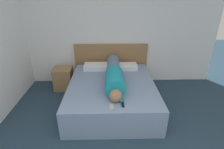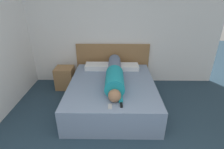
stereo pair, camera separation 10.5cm
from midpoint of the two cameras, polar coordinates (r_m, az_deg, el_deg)
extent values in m
cube|color=white|center=(4.30, 0.66, 13.93)|extent=(5.20, 0.06, 2.60)
cube|color=#7589A8|center=(3.60, 0.87, -6.33)|extent=(1.69, 1.95, 0.52)
cube|color=olive|center=(4.46, 0.89, 3.65)|extent=(1.81, 0.04, 1.01)
cube|color=olive|center=(4.39, -14.41, -1.00)|extent=(0.42, 0.40, 0.53)
sphere|color=#936B4C|center=(2.85, 1.90, -6.95)|extent=(0.22, 0.22, 0.22)
cylinder|color=teal|center=(3.18, 1.79, -2.05)|extent=(0.34, 0.69, 0.34)
cylinder|color=slate|center=(3.88, 1.62, 2.67)|extent=(0.28, 0.82, 0.28)
cylinder|color=teal|center=(2.94, 3.87, -7.64)|extent=(0.07, 0.22, 0.07)
cube|color=white|center=(4.11, -4.10, 2.67)|extent=(0.55, 0.33, 0.11)
cube|color=white|center=(4.11, 5.71, 2.55)|extent=(0.52, 0.33, 0.10)
cube|color=black|center=(2.83, 4.16, -9.70)|extent=(0.04, 0.15, 0.02)
cube|color=#B2B7BC|center=(2.78, 0.50, -10.39)|extent=(0.06, 0.13, 0.01)
camera|label=1|loc=(0.05, -89.07, 0.44)|focal=28.00mm
camera|label=2|loc=(0.05, 90.93, -0.44)|focal=28.00mm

